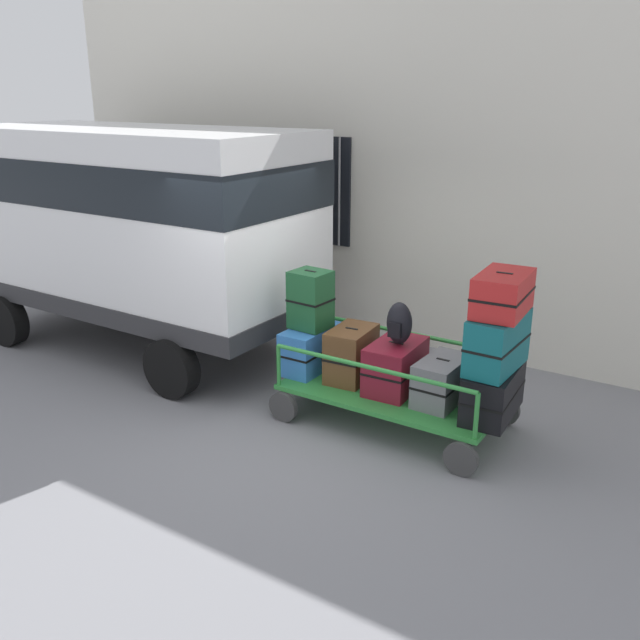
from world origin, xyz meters
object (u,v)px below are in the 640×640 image
at_px(backpack, 399,324).
at_px(suitcase_left_middle, 311,300).
at_px(van, 133,217).
at_px(suitcase_center_bottom, 395,366).
at_px(suitcase_midleft_bottom, 351,354).
at_px(suitcase_left_bottom, 310,349).
at_px(suitcase_midright_bottom, 442,381).
at_px(luggage_cart, 394,395).
at_px(suitcase_right_middle, 497,342).
at_px(suitcase_right_bottom, 493,392).
at_px(suitcase_right_top, 503,293).

bearing_deg(backpack, suitcase_left_middle, 178.90).
distance_m(van, suitcase_center_bottom, 4.15).
bearing_deg(suitcase_midleft_bottom, suitcase_left_bottom, -178.90).
relative_size(suitcase_left_middle, suitcase_midright_bottom, 0.94).
bearing_deg(suitcase_left_middle, luggage_cart, -0.63).
bearing_deg(suitcase_right_middle, suitcase_right_bottom, -90.00).
distance_m(suitcase_right_middle, suitcase_right_top, 0.46).
bearing_deg(van, suitcase_right_bottom, -2.79).
bearing_deg(backpack, van, 176.39).
height_order(suitcase_center_bottom, suitcase_midright_bottom, suitcase_center_bottom).
bearing_deg(suitcase_left_middle, suitcase_midleft_bottom, -0.34).
xyz_separation_m(suitcase_right_bottom, backpack, (-1.01, -0.01, 0.50)).
distance_m(luggage_cart, suitcase_midright_bottom, 0.60).
xyz_separation_m(van, suitcase_right_bottom, (5.04, -0.25, -1.16)).
height_order(suitcase_left_middle, suitcase_right_top, suitcase_right_top).
relative_size(luggage_cart, suitcase_left_middle, 3.61).
height_order(suitcase_midright_bottom, suitcase_right_bottom, suitcase_right_bottom).
distance_m(van, suitcase_left_bottom, 3.17).
distance_m(suitcase_midleft_bottom, suitcase_right_middle, 1.64).
distance_m(suitcase_left_bottom, suitcase_right_bottom, 2.10).
xyz_separation_m(suitcase_center_bottom, suitcase_right_bottom, (1.05, -0.02, -0.02)).
xyz_separation_m(van, suitcase_right_middle, (5.04, -0.24, -0.65)).
height_order(suitcase_left_bottom, suitcase_midright_bottom, suitcase_left_bottom).
bearing_deg(suitcase_left_middle, suitcase_left_bottom, -90.00).
xyz_separation_m(suitcase_right_bottom, suitcase_right_top, (0.00, 0.04, 0.97)).
xyz_separation_m(suitcase_midright_bottom, backpack, (-0.49, -0.01, 0.51)).
bearing_deg(luggage_cart, van, 176.49).
bearing_deg(suitcase_right_bottom, suitcase_left_bottom, -179.97).
bearing_deg(suitcase_right_top, suitcase_left_bottom, -178.99).
xyz_separation_m(suitcase_left_middle, suitcase_right_bottom, (2.10, -0.01, -0.57)).
bearing_deg(van, suitcase_center_bottom, -3.26).
relative_size(suitcase_left_bottom, suitcase_center_bottom, 1.00).
bearing_deg(suitcase_midleft_bottom, suitcase_right_middle, -0.27).
distance_m(suitcase_midleft_bottom, backpack, 0.72).
distance_m(suitcase_left_bottom, suitcase_right_middle, 2.16).
relative_size(luggage_cart, suitcase_midleft_bottom, 3.57).
relative_size(suitcase_left_bottom, suitcase_left_middle, 1.18).
distance_m(van, backpack, 4.08).
bearing_deg(suitcase_center_bottom, suitcase_midright_bottom, -1.93).
bearing_deg(suitcase_right_middle, suitcase_midleft_bottom, 179.73).
bearing_deg(suitcase_midleft_bottom, suitcase_left_middle, 179.66).
relative_size(suitcase_right_bottom, suitcase_right_middle, 1.08).
xyz_separation_m(suitcase_left_bottom, suitcase_midleft_bottom, (0.52, 0.01, 0.04)).
bearing_deg(suitcase_left_bottom, luggage_cart, 0.09).
relative_size(suitcase_left_bottom, suitcase_midright_bottom, 1.10).
bearing_deg(suitcase_midright_bottom, van, 176.90).
xyz_separation_m(suitcase_midright_bottom, suitcase_right_bottom, (0.52, -0.00, 0.01)).
xyz_separation_m(luggage_cart, suitcase_midright_bottom, (0.52, 0.00, 0.28)).
xyz_separation_m(luggage_cart, suitcase_left_bottom, (-1.05, -0.00, 0.30)).
xyz_separation_m(suitcase_left_bottom, suitcase_left_middle, (0.00, 0.01, 0.57)).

